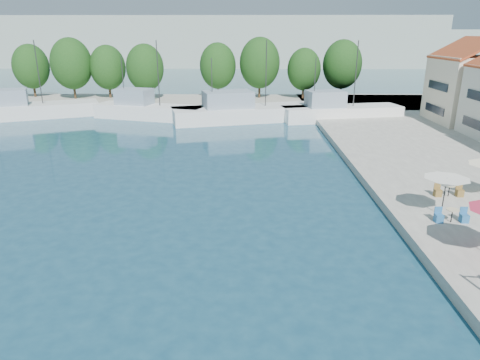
{
  "coord_description": "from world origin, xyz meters",
  "views": [
    {
      "loc": [
        -2.51,
        0.16,
        10.51
      ],
      "look_at": [
        -2.94,
        26.0,
        1.66
      ],
      "focal_mm": 32.0,
      "sensor_mm": 36.0,
      "label": 1
    }
  ],
  "objects_px": {
    "trawler_03": "(247,112)",
    "umbrella_white": "(446,182)",
    "trawler_04": "(339,112)",
    "trawler_02": "(148,110)",
    "trawler_01": "(26,110)"
  },
  "relations": [
    {
      "from": "trawler_04",
      "to": "trawler_03",
      "type": "bearing_deg",
      "value": 170.6
    },
    {
      "from": "trawler_01",
      "to": "trawler_03",
      "type": "height_order",
      "value": "same"
    },
    {
      "from": "umbrella_white",
      "to": "trawler_01",
      "type": "bearing_deg",
      "value": 140.91
    },
    {
      "from": "trawler_03",
      "to": "trawler_01",
      "type": "bearing_deg",
      "value": 161.48
    },
    {
      "from": "trawler_03",
      "to": "umbrella_white",
      "type": "xyz_separation_m",
      "value": [
        11.26,
        -31.4,
        1.55
      ]
    },
    {
      "from": "trawler_01",
      "to": "trawler_02",
      "type": "relative_size",
      "value": 1.17
    },
    {
      "from": "trawler_02",
      "to": "umbrella_white",
      "type": "distance_m",
      "value": 40.61
    },
    {
      "from": "trawler_01",
      "to": "umbrella_white",
      "type": "relative_size",
      "value": 6.98
    },
    {
      "from": "trawler_02",
      "to": "trawler_04",
      "type": "height_order",
      "value": "same"
    },
    {
      "from": "umbrella_white",
      "to": "trawler_02",
      "type": "bearing_deg",
      "value": 126.61
    },
    {
      "from": "trawler_01",
      "to": "trawler_02",
      "type": "xyz_separation_m",
      "value": [
        16.13,
        -0.19,
        0.0
      ]
    },
    {
      "from": "trawler_02",
      "to": "umbrella_white",
      "type": "relative_size",
      "value": 5.99
    },
    {
      "from": "trawler_03",
      "to": "umbrella_white",
      "type": "height_order",
      "value": "trawler_03"
    },
    {
      "from": "trawler_01",
      "to": "trawler_02",
      "type": "height_order",
      "value": "same"
    },
    {
      "from": "trawler_02",
      "to": "trawler_01",
      "type": "bearing_deg",
      "value": -164.38
    }
  ]
}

